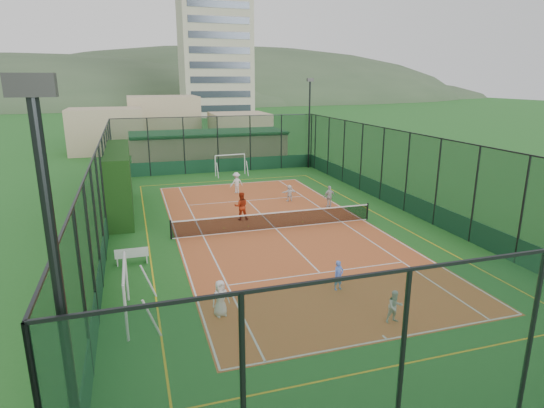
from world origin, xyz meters
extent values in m
plane|color=#246623|center=(0.00, 0.00, 0.00)|extent=(300.00, 300.00, 0.00)
cube|color=#C2552B|center=(0.00, 0.00, 0.01)|extent=(11.17, 23.97, 0.01)
cube|color=beige|center=(12.00, 82.00, 15.00)|extent=(15.00, 12.00, 30.00)
cube|color=black|center=(-8.30, 6.22, 2.01)|extent=(1.38, 9.20, 4.02)
imported|color=white|center=(-4.84, -8.74, 0.68)|extent=(0.73, 0.56, 1.34)
imported|color=#5481EF|center=(0.06, -8.07, 0.62)|extent=(0.50, 0.38, 1.22)
imported|color=silver|center=(0.81, -10.99, 0.60)|extent=(0.60, 0.47, 1.18)
imported|color=silver|center=(-0.22, 8.79, 0.79)|extent=(1.11, 0.80, 1.55)
imported|color=silver|center=(4.74, 3.20, 0.73)|extent=(0.89, 0.49, 1.44)
imported|color=white|center=(2.75, 5.45, 0.58)|extent=(1.08, 0.39, 1.14)
imported|color=#AA2C12|center=(-1.44, 2.23, 0.85)|extent=(0.90, 0.74, 1.69)
sphere|color=#CCE033|center=(-2.79, 0.83, 0.04)|extent=(0.07, 0.07, 0.07)
sphere|color=#CCE033|center=(-1.40, 0.75, 0.04)|extent=(0.07, 0.07, 0.07)
sphere|color=#CCE033|center=(1.88, 0.59, 0.04)|extent=(0.07, 0.07, 0.07)
camera|label=1|loc=(-7.44, -23.22, 8.17)|focal=30.00mm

